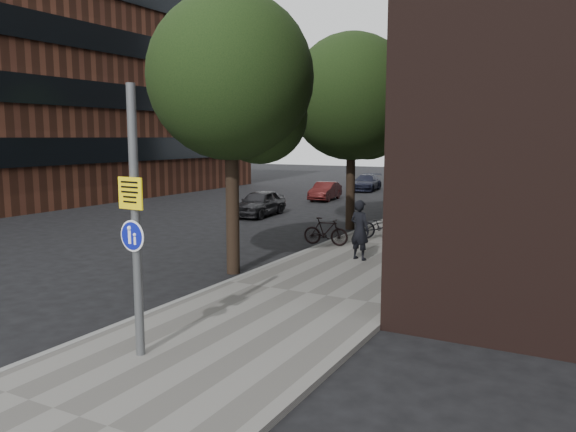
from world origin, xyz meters
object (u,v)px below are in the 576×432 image
Objects in this scene: parked_car_near at (260,203)px; pedestrian at (360,230)px; parked_bike_facade_near at (426,247)px; signpost at (136,222)px.

pedestrian is at bearing -47.62° from parked_car_near.
parked_bike_facade_near is at bearing -39.07° from parked_car_near.
pedestrian is at bearing 111.48° from parked_bike_facade_near.
signpost reaches higher than pedestrian.
parked_bike_facade_near is (1.81, 0.70, -0.46)m from pedestrian.
pedestrian reaches higher than parked_car_near.
signpost is 2.68× the size of parked_bike_facade_near.
parked_car_near reaches higher than parked_bike_facade_near.
pedestrian reaches higher than parked_bike_facade_near.
parked_bike_facade_near is at bearing -141.69° from pedestrian.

